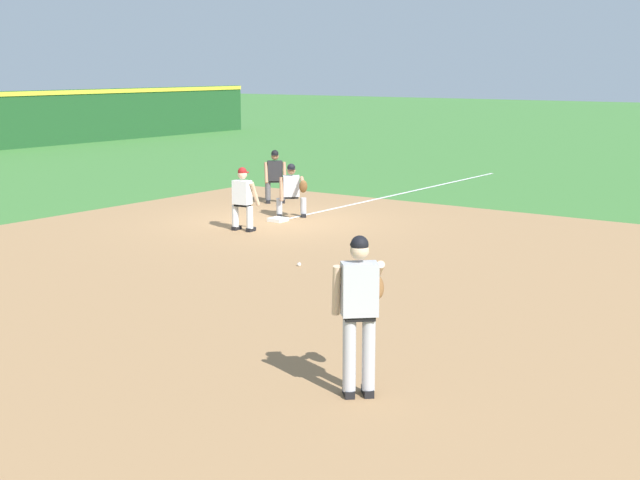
# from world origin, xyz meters

# --- Properties ---
(ground_plane) EXTENTS (160.00, 160.00, 0.00)m
(ground_plane) POSITION_xyz_m (0.00, 0.00, 0.00)
(ground_plane) COLOR #3D7533
(infield_dirt_patch) EXTENTS (18.00, 18.00, 0.01)m
(infield_dirt_patch) POSITION_xyz_m (-4.32, -4.00, 0.00)
(infield_dirt_patch) COLOR #9E754C
(infield_dirt_patch) RESTS_ON ground
(foul_line_stripe) EXTENTS (12.13, 0.10, 0.00)m
(foul_line_stripe) POSITION_xyz_m (6.07, 0.00, 0.01)
(foul_line_stripe) COLOR white
(foul_line_stripe) RESTS_ON ground
(first_base_bag) EXTENTS (0.38, 0.38, 0.09)m
(first_base_bag) POSITION_xyz_m (0.00, 0.00, 0.04)
(first_base_bag) COLOR white
(first_base_bag) RESTS_ON ground
(baseball) EXTENTS (0.07, 0.07, 0.07)m
(baseball) POSITION_xyz_m (-3.66, -3.40, 0.04)
(baseball) COLOR white
(baseball) RESTS_ON ground
(pitcher) EXTENTS (0.85, 0.56, 1.86)m
(pitcher) POSITION_xyz_m (-8.60, -7.98, 1.06)
(pitcher) COLOR black
(pitcher) RESTS_ON ground
(first_baseman) EXTENTS (0.76, 1.08, 1.34)m
(first_baseman) POSITION_xyz_m (0.65, 0.05, 0.73)
(first_baseman) COLOR black
(first_baseman) RESTS_ON ground
(baserunner) EXTENTS (0.48, 0.62, 1.46)m
(baserunner) POSITION_xyz_m (-1.46, -0.14, 0.79)
(baserunner) COLOR black
(baserunner) RESTS_ON ground
(umpire) EXTENTS (0.67, 0.68, 1.46)m
(umpire) POSITION_xyz_m (2.29, 1.90, 0.79)
(umpire) COLOR black
(umpire) RESTS_ON ground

